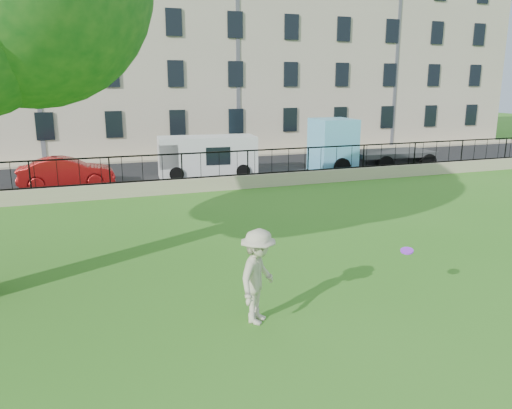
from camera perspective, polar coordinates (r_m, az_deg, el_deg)
name	(u,v)px	position (r m, az deg, el deg)	size (l,w,h in m)	color
ground	(298,305)	(10.99, 4.79, -11.36)	(120.00, 120.00, 0.00)	#32761C
retaining_wall	(183,186)	(21.87, -8.39, 2.12)	(50.00, 0.40, 0.60)	tan
iron_railing	(182,166)	(21.72, -8.47, 4.32)	(50.00, 0.05, 1.13)	black
street	(164,174)	(26.47, -10.45, 3.41)	(60.00, 9.00, 0.01)	black
sidewalk	(150,159)	(31.54, -12.06, 5.07)	(60.00, 1.40, 0.12)	tan
building_row	(133,49)	(36.89, -13.93, 16.88)	(56.40, 10.40, 13.80)	beige
man	(258,277)	(9.87, 0.26, -8.23)	(1.24, 0.71, 1.92)	#B8B096
frisbee	(407,251)	(11.00, 16.87, -5.08)	(0.27, 0.27, 0.03)	#9729ED
red_sedan	(66,172)	(24.29, -20.84, 3.45)	(1.45, 4.16, 1.37)	red
white_van	(207,157)	(25.45, -5.59, 5.47)	(4.85, 1.89, 2.04)	silver
blue_truck	(372,144)	(28.11, 13.11, 6.76)	(6.71, 2.38, 2.81)	#60B6E2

